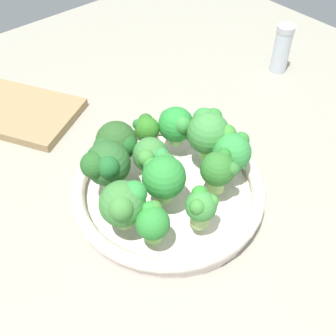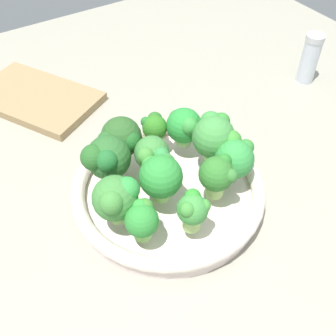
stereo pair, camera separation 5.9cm
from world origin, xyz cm
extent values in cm
cube|color=gray|center=(0.00, 0.00, -1.25)|extent=(130.00, 130.00, 2.50)
cylinder|color=silver|center=(1.50, -2.85, 0.86)|extent=(28.01, 28.01, 1.71)
torus|color=silver|center=(1.50, -2.85, 2.76)|extent=(29.18, 29.18, 2.09)
cylinder|color=#97C76D|center=(3.36, -12.27, 4.90)|extent=(2.42, 2.42, 2.20)
sphere|color=#3E823A|center=(3.36, -12.27, 8.00)|extent=(6.15, 6.15, 6.15)
sphere|color=green|center=(3.88, -10.66, 9.28)|extent=(3.37, 3.37, 3.37)
sphere|color=#408639|center=(4.77, -13.36, 9.31)|extent=(3.28, 3.28, 3.28)
cylinder|color=#8ACE61|center=(7.75, -10.85, 4.71)|extent=(2.35, 2.35, 1.82)
sphere|color=#2E8A34|center=(7.75, -10.85, 7.08)|extent=(4.46, 4.46, 4.46)
sphere|color=green|center=(6.48, -10.27, 8.12)|extent=(2.15, 2.15, 2.15)
sphere|color=#3F8231|center=(6.64, -9.73, 7.85)|extent=(2.39, 2.39, 2.39)
cylinder|color=#80B05C|center=(-3.52, -9.66, 5.05)|extent=(2.47, 2.47, 2.49)
sphere|color=#2C632B|center=(-3.52, -9.66, 8.39)|extent=(6.46, 6.46, 6.46)
sphere|color=#20632A|center=(-1.76, -10.66, 9.79)|extent=(3.18, 3.18, 3.18)
sphere|color=#275F25|center=(-3.42, -11.86, 9.66)|extent=(3.74, 3.74, 3.74)
cylinder|color=#92CE71|center=(5.83, 5.71, 4.79)|extent=(1.92, 1.92, 1.98)
sphere|color=green|center=(5.83, 5.71, 7.65)|extent=(5.77, 5.77, 5.77)
sphere|color=#3C9140|center=(3.62, 6.02, 7.99)|extent=(2.65, 2.65, 2.65)
sphere|color=#3D8E32|center=(3.66, 6.69, 9.15)|extent=(3.04, 3.04, 3.04)
sphere|color=#338231|center=(5.57, 7.94, 8.63)|extent=(2.40, 2.40, 2.40)
cylinder|color=#A0CC6D|center=(10.00, -4.56, 4.95)|extent=(2.47, 2.47, 2.30)
sphere|color=#3F8F3E|center=(10.00, -4.56, 7.46)|extent=(4.19, 4.19, 4.19)
sphere|color=#308E2E|center=(8.99, -3.89, 8.48)|extent=(2.27, 2.27, 2.27)
sphere|color=#3F8C38|center=(10.38, -5.67, 8.59)|extent=(2.08, 2.08, 2.08)
sphere|color=#3F9136|center=(10.67, -3.31, 8.06)|extent=(1.86, 1.86, 1.86)
cylinder|color=#93C774|center=(-4.40, 3.93, 4.73)|extent=(2.44, 2.44, 1.85)
sphere|color=green|center=(-4.40, 3.93, 7.49)|extent=(5.66, 5.66, 5.66)
sphere|color=#357F2F|center=(-5.93, 3.59, 8.19)|extent=(2.54, 2.54, 2.54)
sphere|color=#368B3A|center=(-2.70, 3.68, 8.64)|extent=(2.86, 2.86, 2.86)
cylinder|color=#80BB5C|center=(3.48, -5.31, 5.00)|extent=(2.43, 2.43, 2.40)
sphere|color=#2E8C36|center=(3.48, -5.31, 8.19)|extent=(6.12, 6.12, 6.12)
sphere|color=#3A823A|center=(2.26, -3.78, 8.99)|extent=(2.80, 2.80, 2.80)
sphere|color=green|center=(1.34, -5.63, 8.94)|extent=(2.47, 2.47, 2.47)
cylinder|color=#85C05A|center=(-6.86, 0.16, 4.82)|extent=(2.52, 2.52, 2.04)
sphere|color=#2F7721|center=(-6.86, 0.16, 7.15)|extent=(4.02, 4.02, 4.02)
sphere|color=#246A28|center=(-7.93, -0.96, 7.97)|extent=(1.64, 1.64, 1.64)
sphere|color=#2B6825|center=(-8.32, 0.95, 7.41)|extent=(2.41, 2.41, 2.41)
cylinder|color=#84BE52|center=(-6.49, -6.04, 5.05)|extent=(1.93, 1.93, 2.50)
sphere|color=#2B5925|center=(-6.49, -6.04, 8.32)|extent=(6.21, 6.21, 6.21)
sphere|color=#1F5B23|center=(-4.64, -5.57, 8.74)|extent=(3.28, 3.28, 3.28)
sphere|color=#275D27|center=(-6.15, -8.26, 8.70)|extent=(3.51, 3.51, 3.51)
cylinder|color=#83C057|center=(1.28, 5.33, 5.16)|extent=(2.25, 2.25, 2.72)
sphere|color=#418D40|center=(1.28, 5.33, 8.62)|extent=(6.47, 6.47, 6.47)
sphere|color=#328531|center=(-0.14, 7.61, 9.73)|extent=(2.73, 2.73, 2.73)
sphere|color=#3B8F3D|center=(-0.64, 6.17, 9.75)|extent=(3.42, 3.42, 3.42)
cylinder|color=#9BC769|center=(6.97, 1.56, 5.04)|extent=(2.62, 2.62, 2.47)
sphere|color=#31752C|center=(6.97, 1.56, 7.89)|extent=(4.99, 4.99, 4.99)
sphere|color=#2A7929|center=(6.51, 3.16, 9.23)|extent=(2.08, 2.08, 2.08)
sphere|color=#347631|center=(8.81, 2.53, 8.66)|extent=(2.01, 2.01, 2.01)
cylinder|color=#83BE57|center=(-1.14, -3.93, 5.15)|extent=(2.69, 2.69, 2.70)
sphere|color=#3E823B|center=(-1.14, -3.93, 8.18)|extent=(5.17, 5.17, 5.17)
sphere|color=#418837|center=(0.24, -5.59, 9.49)|extent=(2.45, 2.45, 2.45)
sphere|color=#328940|center=(0.99, -3.63, 9.31)|extent=(2.37, 2.37, 2.37)
cube|color=#9A7D53|center=(-33.62, -11.23, 0.80)|extent=(27.93, 24.25, 1.60)
cylinder|color=silver|center=(-10.37, 38.77, 4.50)|extent=(3.48, 3.48, 8.99)
cylinder|color=silver|center=(-10.37, 38.77, 9.60)|extent=(3.65, 3.65, 1.22)
camera|label=1|loc=(32.67, -29.88, 49.28)|focal=44.08mm
camera|label=2|loc=(36.22, -25.14, 49.28)|focal=44.08mm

